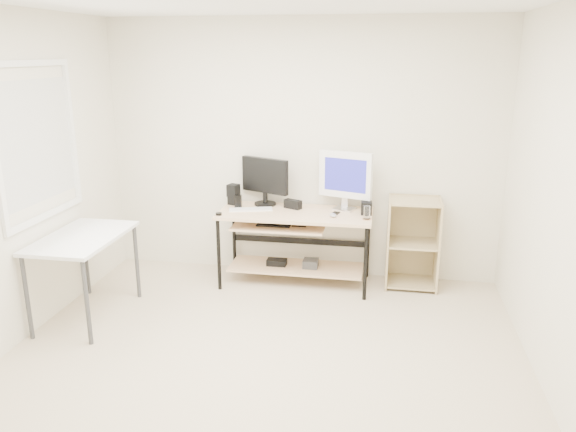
# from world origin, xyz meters

# --- Properties ---
(room) EXTENTS (4.01, 4.01, 2.62)m
(room) POSITION_xyz_m (-0.14, 0.04, 1.32)
(room) COLOR beige
(room) RESTS_ON ground
(desk) EXTENTS (1.50, 0.65, 0.75)m
(desk) POSITION_xyz_m (-0.03, 1.66, 0.54)
(desk) COLOR beige
(desk) RESTS_ON ground
(side_table) EXTENTS (0.60, 1.00, 0.75)m
(side_table) POSITION_xyz_m (-1.68, 0.60, 0.67)
(side_table) COLOR white
(side_table) RESTS_ON ground
(shelf_unit) EXTENTS (0.50, 0.40, 0.90)m
(shelf_unit) POSITION_xyz_m (1.15, 1.82, 0.45)
(shelf_unit) COLOR tan
(shelf_unit) RESTS_ON ground
(black_monitor) EXTENTS (0.51, 0.26, 0.49)m
(black_monitor) POSITION_xyz_m (-0.35, 1.86, 1.03)
(black_monitor) COLOR black
(black_monitor) RESTS_ON desk
(white_imac) EXTENTS (0.53, 0.22, 0.58)m
(white_imac) POSITION_xyz_m (0.47, 1.83, 1.09)
(white_imac) COLOR silver
(white_imac) RESTS_ON desk
(keyboard) EXTENTS (0.44, 0.23, 0.01)m
(keyboard) POSITION_xyz_m (-0.45, 1.64, 0.76)
(keyboard) COLOR white
(keyboard) RESTS_ON desk
(mouse) EXTENTS (0.10, 0.11, 0.03)m
(mouse) POSITION_xyz_m (0.38, 1.55, 0.77)
(mouse) COLOR #A9A9AD
(mouse) RESTS_ON desk
(center_speaker) EXTENTS (0.19, 0.14, 0.09)m
(center_speaker) POSITION_xyz_m (-0.05, 1.78, 0.79)
(center_speaker) COLOR black
(center_speaker) RESTS_ON desk
(speaker_left) EXTENTS (0.13, 0.13, 0.21)m
(speaker_left) POSITION_xyz_m (-0.67, 1.83, 0.86)
(speaker_left) COLOR black
(speaker_left) RESTS_ON desk
(speaker_right) EXTENTS (0.11, 0.11, 0.12)m
(speaker_right) POSITION_xyz_m (0.69, 1.69, 0.81)
(speaker_right) COLOR black
(speaker_right) RESTS_ON desk
(audio_controller) EXTENTS (0.07, 0.05, 0.14)m
(audio_controller) POSITION_xyz_m (-0.59, 1.69, 0.82)
(audio_controller) COLOR black
(audio_controller) RESTS_ON desk
(volume_puck) EXTENTS (0.08, 0.08, 0.03)m
(volume_puck) POSITION_xyz_m (-0.71, 1.42, 0.76)
(volume_puck) COLOR black
(volume_puck) RESTS_ON desk
(smartphone) EXTENTS (0.09, 0.13, 0.01)m
(smartphone) POSITION_xyz_m (0.39, 1.66, 0.75)
(smartphone) COLOR black
(smartphone) RESTS_ON desk
(coaster) EXTENTS (0.09, 0.09, 0.01)m
(coaster) POSITION_xyz_m (0.70, 1.52, 0.75)
(coaster) COLOR #B07D4F
(coaster) RESTS_ON desk
(drinking_glass) EXTENTS (0.07, 0.07, 0.13)m
(drinking_glass) POSITION_xyz_m (0.70, 1.52, 0.82)
(drinking_glass) COLOR white
(drinking_glass) RESTS_ON coaster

